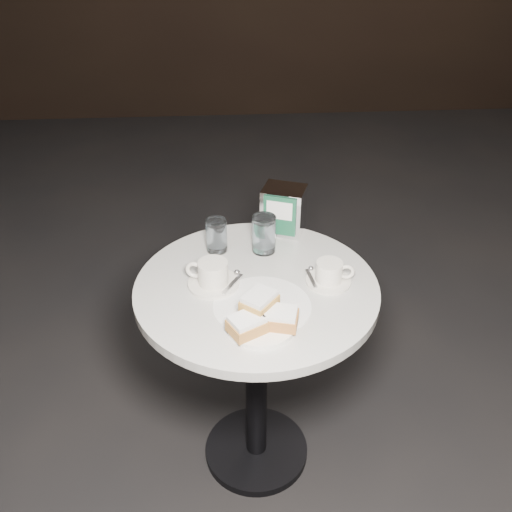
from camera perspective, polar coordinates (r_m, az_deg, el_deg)
The scene contains 9 objects.
ground at distance 2.16m, azimuth 0.04°, elevation -19.02°, with size 7.00×7.00×0.00m, color black.
cafe_table at distance 1.75m, azimuth 0.04°, elevation -8.10°, with size 0.70×0.70×0.74m.
sugar_spill at distance 1.55m, azimuth 0.61°, elevation -4.96°, with size 0.27×0.27×0.00m, color white.
beignet_plate at distance 1.46m, azimuth 0.59°, elevation -6.24°, with size 0.21×0.21×0.09m.
coffee_cup_left at distance 1.61m, azimuth -4.35°, elevation -1.93°, with size 0.18×0.18×0.08m.
coffee_cup_right at distance 1.64m, azimuth 7.35°, elevation -1.78°, with size 0.15×0.15×0.07m.
water_glass_left at distance 1.76m, azimuth -3.97°, elevation 2.03°, with size 0.07×0.07×0.11m.
water_glass_right at distance 1.75m, azimuth 0.80°, elevation 2.17°, with size 0.10×0.10×0.12m.
napkin_dispenser at distance 1.84m, azimuth 2.77°, elevation 4.65°, with size 0.16×0.14×0.15m.
Camera 1 is at (-0.09, -1.31, 1.71)m, focal length 40.00 mm.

